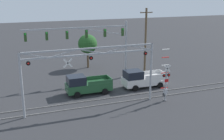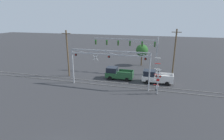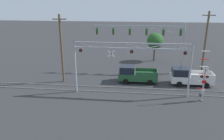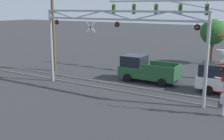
{
  "view_description": "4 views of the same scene",
  "coord_description": "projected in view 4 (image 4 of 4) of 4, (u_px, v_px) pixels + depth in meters",
  "views": [
    {
      "loc": [
        -7.15,
        -8.39,
        11.25
      ],
      "look_at": [
        2.29,
        16.94,
        3.57
      ],
      "focal_mm": 45.0,
      "sensor_mm": 36.0,
      "label": 1
    },
    {
      "loc": [
        7.54,
        -9.53,
        11.2
      ],
      "look_at": [
        0.58,
        16.19,
        3.03
      ],
      "focal_mm": 28.0,
      "sensor_mm": 36.0,
      "label": 2
    },
    {
      "loc": [
        0.39,
        -6.99,
        10.68
      ],
      "look_at": [
        -2.17,
        16.46,
        2.91
      ],
      "focal_mm": 35.0,
      "sensor_mm": 36.0,
      "label": 3
    },
    {
      "loc": [
        10.19,
        -1.22,
        6.35
      ],
      "look_at": [
        0.01,
        15.75,
        1.87
      ],
      "focal_mm": 45.0,
      "sensor_mm": 36.0,
      "label": 4
    }
  ],
  "objects": [
    {
      "name": "traffic_signal_span",
      "position": [
        193.0,
        17.0,
        25.68
      ],
      "size": [
        13.19,
        0.39,
        7.49
      ],
      "color": "#9EA0A5",
      "rests_on": "ground_plane"
    },
    {
      "name": "utility_pole_left",
      "position": [
        53.0,
        25.0,
        27.48
      ],
      "size": [
        1.8,
        0.28,
        8.84
      ],
      "color": "brown",
      "rests_on": "ground_plane"
    },
    {
      "name": "pickup_truck_lead",
      "position": [
        146.0,
        70.0,
        24.26
      ],
      "size": [
        5.09,
        2.24,
        2.19
      ],
      "color": "#23512D",
      "rests_on": "ground_plane"
    },
    {
      "name": "rail_track_near",
      "position": [
        119.0,
        91.0,
        21.55
      ],
      "size": [
        80.0,
        0.08,
        0.1
      ],
      "primitive_type": "cube",
      "color": "gray",
      "rests_on": "ground_plane"
    },
    {
      "name": "crossing_signal_mast",
      "position": [
        224.0,
        83.0,
        16.25
      ],
      "size": [
        1.1,
        0.35,
        5.61
      ],
      "color": "#9EA0A5",
      "rests_on": "ground_plane"
    },
    {
      "name": "crossing_gantry",
      "position": [
        117.0,
        33.0,
        20.34
      ],
      "size": [
        13.1,
        0.27,
        6.1
      ],
      "color": "#9EA0A5",
      "rests_on": "ground_plane"
    },
    {
      "name": "rail_track_far",
      "position": [
        127.0,
        86.0,
        22.75
      ],
      "size": [
        80.0,
        0.08,
        0.1
      ],
      "primitive_type": "cube",
      "color": "gray",
      "rests_on": "ground_plane"
    },
    {
      "name": "background_tree_beyond_span",
      "position": [
        213.0,
        32.0,
        31.05
      ],
      "size": [
        2.83,
        2.83,
        5.04
      ],
      "color": "brown",
      "rests_on": "ground_plane"
    }
  ]
}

